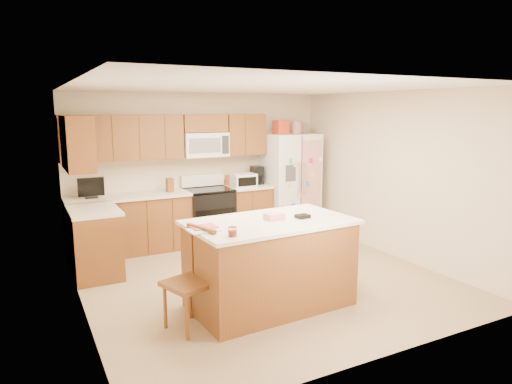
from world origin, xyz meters
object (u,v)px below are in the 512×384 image
refrigerator (290,182)px  windsor_chair_left (190,282)px  stove (208,215)px  windsor_chair_right (338,259)px  island (270,263)px  windsor_chair_back (256,254)px

refrigerator → windsor_chair_left: refrigerator is taller
stove → refrigerator: bearing=-2.3°
stove → refrigerator: refrigerator is taller
stove → windsor_chair_right: 2.79m
island → windsor_chair_left: bearing=-173.7°
stove → refrigerator: 1.63m
island → windsor_chair_right: 0.97m
stove → windsor_chair_left: bearing=-114.9°
windsor_chair_back → windsor_chair_right: size_ratio=1.04×
refrigerator → windsor_chair_left: size_ratio=1.94×
refrigerator → windsor_chair_left: (-2.89, -2.77, -0.42)m
refrigerator → island: 3.30m
windsor_chair_back → windsor_chair_right: (0.84, -0.58, -0.02)m
windsor_chair_back → windsor_chair_right: bearing=-34.8°
stove → windsor_chair_right: (0.64, -2.72, -0.07)m
windsor_chair_back → windsor_chair_left: bearing=-147.8°
windsor_chair_back → windsor_chair_right: 1.02m
refrigerator → windsor_chair_back: size_ratio=2.28×
refrigerator → windsor_chair_left: bearing=-136.2°
island → stove: bearing=83.1°
stove → island: bearing=-96.9°
windsor_chair_left → windsor_chair_right: windsor_chair_left is taller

